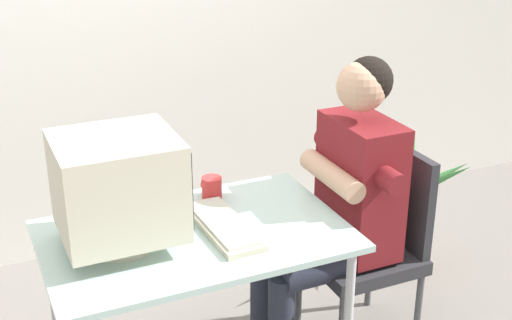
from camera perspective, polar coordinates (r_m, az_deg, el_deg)
desk at (r=2.65m, az=-4.94°, el=-7.22°), size 1.12×0.71×0.73m
crt_monitor at (r=2.47m, az=-11.08°, el=-2.14°), size 0.42×0.38×0.41m
keyboard at (r=2.63m, az=-2.68°, el=-5.35°), size 0.17×0.45×0.03m
office_chair at (r=3.10m, az=9.59°, el=-6.28°), size 0.44×0.44×0.89m
person_seated at (r=2.91m, az=6.79°, el=-3.35°), size 0.69×0.58×1.31m
potted_plant at (r=3.75m, az=12.05°, el=-4.05°), size 0.66×0.64×0.70m
desk_mug at (r=2.86m, az=-3.65°, el=-2.24°), size 0.08×0.09×0.09m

